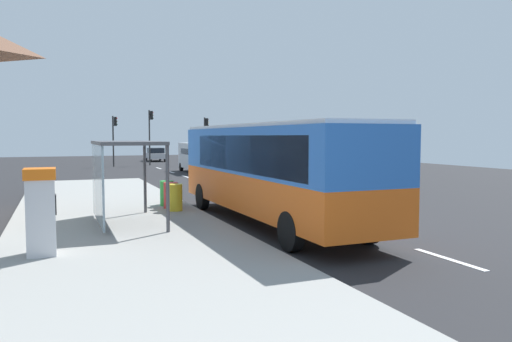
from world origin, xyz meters
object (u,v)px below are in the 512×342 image
(white_van, at_px, (198,155))
(traffic_light_median, at_px, (150,129))
(recycling_bin_red, at_px, (171,195))
(recycling_bin_green, at_px, (167,193))
(bus, at_px, (270,167))
(ticket_machine, at_px, (41,211))
(recycling_bin_yellow, at_px, (175,197))
(bus_shelter, at_px, (116,161))
(traffic_light_near_side, at_px, (206,133))
(traffic_light_far_side, at_px, (114,133))
(sedan_near, at_px, (155,154))

(white_van, height_order, traffic_light_median, traffic_light_median)
(recycling_bin_red, height_order, recycling_bin_green, same)
(bus, bearing_deg, traffic_light_median, 86.45)
(bus, xyz_separation_m, ticket_machine, (-6.70, -2.62, -0.67))
(bus, distance_m, recycling_bin_yellow, 3.90)
(bus, distance_m, white_van, 23.49)
(recycling_bin_yellow, distance_m, bus_shelter, 3.26)
(recycling_bin_green, bearing_deg, traffic_light_median, 81.25)
(recycling_bin_yellow, xyz_separation_m, recycling_bin_green, (0.00, 1.40, 0.00))
(white_van, xyz_separation_m, ticket_machine, (-10.62, -25.77, -0.17))
(bus, relative_size, ticket_machine, 5.69)
(traffic_light_near_side, bearing_deg, traffic_light_far_side, 174.69)
(traffic_light_far_side, height_order, traffic_light_median, traffic_light_median)
(ticket_machine, bearing_deg, recycling_bin_yellow, 51.87)
(traffic_light_near_side, bearing_deg, ticket_machine, -111.68)
(recycling_bin_yellow, xyz_separation_m, traffic_light_far_side, (1.10, 30.45, 2.49))
(recycling_bin_yellow, bearing_deg, recycling_bin_green, 90.00)
(traffic_light_near_side, xyz_separation_m, bus_shelter, (-11.92, -31.57, -1.03))
(ticket_machine, xyz_separation_m, traffic_light_far_side, (5.32, 35.82, 1.98))
(traffic_light_near_side, xyz_separation_m, traffic_light_far_side, (-8.60, 0.80, 0.02))
(white_van, relative_size, traffic_light_near_side, 1.12)
(sedan_near, xyz_separation_m, recycling_bin_green, (-6.50, -37.75, -0.14))
(white_van, xyz_separation_m, recycling_bin_yellow, (-6.40, -20.40, -0.69))
(recycling_bin_red, height_order, traffic_light_near_side, traffic_light_near_side)
(traffic_light_near_side, distance_m, traffic_light_far_side, 8.64)
(traffic_light_near_side, bearing_deg, bus_shelter, -110.68)
(ticket_machine, xyz_separation_m, traffic_light_near_side, (13.92, 35.02, 1.95))
(white_van, xyz_separation_m, recycling_bin_red, (-6.40, -19.70, -0.69))
(bus, relative_size, sedan_near, 2.50)
(recycling_bin_green, xyz_separation_m, traffic_light_median, (4.60, 29.85, 2.89))
(white_van, height_order, recycling_bin_green, white_van)
(white_van, distance_m, traffic_light_median, 11.22)
(traffic_light_near_side, xyz_separation_m, traffic_light_median, (-5.11, 1.60, 0.42))
(bus, height_order, bus_shelter, bus)
(recycling_bin_yellow, height_order, traffic_light_median, traffic_light_median)
(white_van, bearing_deg, bus_shelter, -111.10)
(traffic_light_median, bearing_deg, recycling_bin_yellow, -98.37)
(recycling_bin_red, distance_m, traffic_light_near_side, 30.63)
(recycling_bin_green, distance_m, bus_shelter, 4.24)
(bus, height_order, ticket_machine, bus)
(ticket_machine, distance_m, bus_shelter, 4.10)
(ticket_machine, bearing_deg, bus, 21.31)
(bus, distance_m, traffic_light_median, 34.11)
(traffic_light_median, bearing_deg, traffic_light_near_side, -17.39)
(ticket_machine, relative_size, recycling_bin_green, 2.04)
(traffic_light_near_side, bearing_deg, recycling_bin_yellow, -108.12)
(recycling_bin_yellow, bearing_deg, traffic_light_median, 81.63)
(ticket_machine, height_order, recycling_bin_red, ticket_machine)
(recycling_bin_red, bearing_deg, traffic_light_far_side, 87.88)
(white_van, height_order, ticket_machine, white_van)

